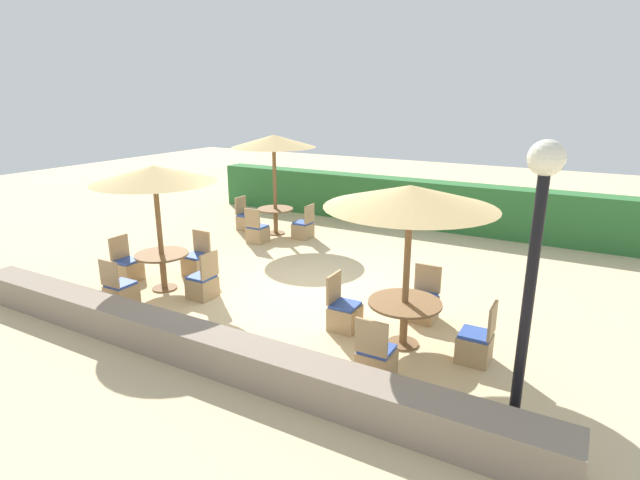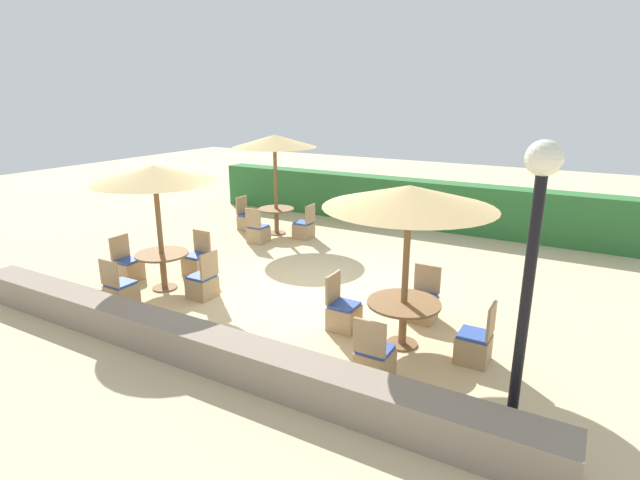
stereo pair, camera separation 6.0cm
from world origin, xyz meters
TOP-DOWN VIEW (x-y plane):
  - ground_plane at (0.00, 0.00)m, footprint 40.00×40.00m
  - hedge_row at (0.00, 5.96)m, footprint 13.00×0.70m
  - stone_border at (0.00, -3.04)m, footprint 10.00×0.56m
  - lamp_post at (4.26, -2.47)m, footprint 0.36×0.36m
  - parasol_back_left at (-2.87, 3.21)m, footprint 2.23×2.23m
  - round_table_back_left at (-2.87, 3.21)m, footprint 0.97×0.97m
  - patio_chair_back_left_east at (-1.97, 3.19)m, footprint 0.46×0.46m
  - patio_chair_back_left_west at (-3.85, 3.17)m, footprint 0.46×0.46m
  - patio_chair_back_left_south at (-2.81, 2.27)m, footprint 0.46×0.46m
  - parasol_front_right at (2.43, -1.09)m, footprint 2.50×2.50m
  - round_table_front_right at (2.43, -1.09)m, footprint 1.12×1.12m
  - patio_chair_front_right_west at (1.39, -1.06)m, footprint 0.46×0.46m
  - patio_chair_front_right_east at (3.51, -1.06)m, footprint 0.46×0.46m
  - patio_chair_front_right_south at (2.43, -2.17)m, footprint 0.46×0.46m
  - patio_chair_front_right_north at (2.40, -0.08)m, footprint 0.46×0.46m
  - parasol_front_left at (-2.51, -1.25)m, footprint 2.32×2.32m
  - round_table_front_left at (-2.51, -1.25)m, footprint 1.02×1.02m
  - patio_chair_front_left_east at (-1.52, -1.21)m, footprint 0.46×0.46m
  - patio_chair_front_left_west at (-3.52, -1.27)m, footprint 0.46×0.46m
  - patio_chair_front_left_south at (-2.57, -2.24)m, footprint 0.46×0.46m
  - patio_chair_front_left_north at (-2.52, -0.31)m, footprint 0.46×0.46m

SIDE VIEW (x-z plane):
  - ground_plane at x=0.00m, z-range 0.00..0.00m
  - patio_chair_back_left_east at x=-1.97m, z-range -0.20..0.73m
  - patio_chair_back_left_west at x=-3.85m, z-range -0.20..0.73m
  - patio_chair_back_left_south at x=-2.81m, z-range -0.20..0.73m
  - patio_chair_front_right_west at x=1.39m, z-range -0.20..0.73m
  - patio_chair_front_right_east at x=3.51m, z-range -0.20..0.73m
  - patio_chair_front_right_south at x=2.43m, z-range -0.20..0.73m
  - patio_chair_front_right_north at x=2.40m, z-range -0.20..0.73m
  - patio_chair_front_left_east at x=-1.52m, z-range -0.20..0.73m
  - patio_chair_front_left_west at x=-3.52m, z-range -0.20..0.73m
  - patio_chair_front_left_south at x=-2.57m, z-range -0.20..0.73m
  - patio_chair_front_left_north at x=-2.52m, z-range -0.20..0.73m
  - stone_border at x=0.00m, z-range 0.00..0.52m
  - round_table_back_left at x=-2.87m, z-range 0.19..0.90m
  - round_table_front_right at x=2.43m, z-range 0.21..0.93m
  - round_table_front_left at x=-2.51m, z-range 0.20..0.94m
  - hedge_row at x=0.00m, z-range 0.00..1.34m
  - parasol_front_left at x=-2.51m, z-range 1.05..3.51m
  - parasol_front_right at x=2.43m, z-range 1.07..3.57m
  - lamp_post at x=4.26m, z-range 0.69..4.01m
  - parasol_back_left at x=-2.87m, z-range 1.17..3.86m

